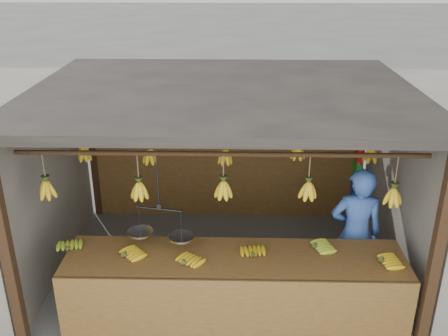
{
  "coord_description": "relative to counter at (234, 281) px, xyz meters",
  "views": [
    {
      "loc": [
        0.14,
        -5.45,
        3.75
      ],
      "look_at": [
        0.0,
        0.3,
        1.3
      ],
      "focal_mm": 40.0,
      "sensor_mm": 36.0,
      "label": 1
    }
  ],
  "objects": [
    {
      "name": "stall",
      "position": [
        -0.14,
        1.56,
        1.26
      ],
      "size": [
        4.3,
        3.3,
        2.4
      ],
      "color": "black",
      "rests_on": "ground"
    },
    {
      "name": "bag_bundles",
      "position": [
        1.8,
        2.58,
        0.3
      ],
      "size": [
        0.08,
        0.26,
        1.28
      ],
      "color": "yellow",
      "rests_on": "ground"
    },
    {
      "name": "counter",
      "position": [
        0.0,
        0.0,
        0.0
      ],
      "size": [
        3.6,
        0.8,
        0.96
      ],
      "color": "brown",
      "rests_on": "ground"
    },
    {
      "name": "balance_scale",
      "position": [
        -0.76,
        0.23,
        0.45
      ],
      "size": [
        0.7,
        0.35,
        0.91
      ],
      "color": "black",
      "rests_on": "ground"
    },
    {
      "name": "ground",
      "position": [
        -0.14,
        1.23,
        -0.71
      ],
      "size": [
        80.0,
        80.0,
        0.0
      ],
      "primitive_type": "plane",
      "color": "#5B5B57"
    },
    {
      "name": "hanging_bananas",
      "position": [
        -0.13,
        1.24,
        0.9
      ],
      "size": [
        3.62,
        2.24,
        0.38
      ],
      "color": "#C09814",
      "rests_on": "ground"
    },
    {
      "name": "vendor",
      "position": [
        1.39,
        0.78,
        0.11
      ],
      "size": [
        0.61,
        0.42,
        1.63
      ],
      "primitive_type": "imported",
      "rotation": [
        0.0,
        0.0,
        3.1
      ],
      "color": "#3359A5",
      "rests_on": "ground"
    }
  ]
}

